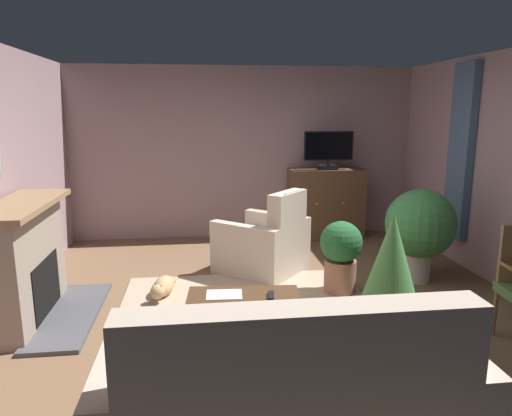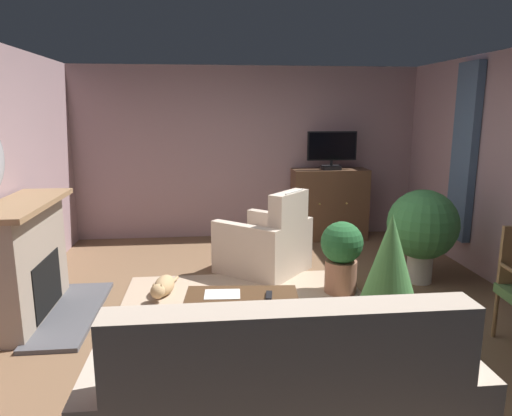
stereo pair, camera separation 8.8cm
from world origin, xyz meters
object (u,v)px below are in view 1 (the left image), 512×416
Objects in this scene: fireplace at (26,265)px; coffee_table at (244,304)px; tv_remote at (271,296)px; potted_plant_on_hearth_side at (420,226)px; armchair_beside_cabinet at (265,245)px; potted_plant_leafy_by_curtain at (391,273)px; television at (329,149)px; sofa_floral at (290,409)px; folded_newspaper at (224,295)px; tv_cabinet at (326,205)px; cat at (163,287)px; potted_plant_tall_palm_by_window at (341,253)px.

coffee_table is at bearing -20.64° from fireplace.
tv_remote is 2.29m from potted_plant_on_hearth_side.
armchair_beside_cabinet is 1.11× the size of potted_plant_leafy_by_curtain.
television reaches higher than sofa_floral.
television is 2.08m from potted_plant_on_hearth_side.
potted_plant_on_hearth_side is 0.95× the size of potted_plant_leafy_by_curtain.
folded_newspaper is (1.80, -0.64, -0.12)m from fireplace.
tv_cabinet reaches higher than folded_newspaper.
cat is (-1.18, -0.66, -0.22)m from armchair_beside_cabinet.
fireplace is 4.34m from television.
armchair_beside_cabinet is at bearing -176.93° from tv_remote.
folded_newspaper is 1.40m from potted_plant_leafy_by_curtain.
television is (0.00, -0.05, 0.86)m from tv_cabinet.
fireplace is at bearing -156.35° from armchair_beside_cabinet.
armchair_beside_cabinet is at bearing -129.39° from tv_cabinet.
cat is at bearing 148.25° from potted_plant_leafy_by_curtain.
cat is (-0.60, 1.03, -0.31)m from folded_newspaper.
tv_cabinet reaches higher than tv_remote.
potted_plant_tall_palm_by_window reaches higher than coffee_table.
television reaches higher than tv_cabinet.
tv_cabinet is 0.86m from television.
tv_remote is (-1.34, -3.11, -0.95)m from television.
tv_cabinet is 3.75× the size of folded_newspaper.
sofa_floral is (-1.45, -4.56, -0.16)m from tv_cabinet.
tv_cabinet is 3.53m from folded_newspaper.
sofa_floral reaches higher than cat.
cat is at bearing -150.96° from armchair_beside_cabinet.
tv_cabinet is at bearing 166.52° from tv_remote.
potted_plant_leafy_by_curtain reaches higher than coffee_table.
potted_plant_tall_palm_by_window is (-0.43, -2.10, -0.93)m from television.
potted_plant_leafy_by_curtain reaches higher than tv_cabinet.
tv_cabinet reaches higher than coffee_table.
potted_plant_on_hearth_side reaches higher than tv_remote.
folded_newspaper is at bearing -153.23° from potted_plant_on_hearth_side.
coffee_table is (-1.57, -3.17, -0.15)m from tv_cabinet.
folded_newspaper is 1.23m from cat.
tv_remote is 1.79m from armchair_beside_cabinet.
television reaches higher than armchair_beside_cabinet.
potted_plant_leafy_by_curtain is at bearing -31.75° from cat.
fireplace is 4.13m from potted_plant_on_hearth_side.
tv_cabinet is (3.53, 2.44, -0.02)m from fireplace.
television reaches higher than potted_plant_on_hearth_side.
sofa_floral is 2.58× the size of potted_plant_tall_palm_by_window.
cat is (-0.98, 1.12, -0.32)m from tv_remote.
potted_plant_on_hearth_side is (1.71, -0.53, 0.32)m from armchair_beside_cabinet.
fireplace reaches higher than sofa_floral.
tv_cabinet is 1.00× the size of potted_plant_leafy_by_curtain.
potted_plant_tall_palm_by_window is at bearing -166.98° from potted_plant_on_hearth_side.
folded_newspaper is 1.51m from sofa_floral.
television is at bearing 49.51° from armchair_beside_cabinet.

